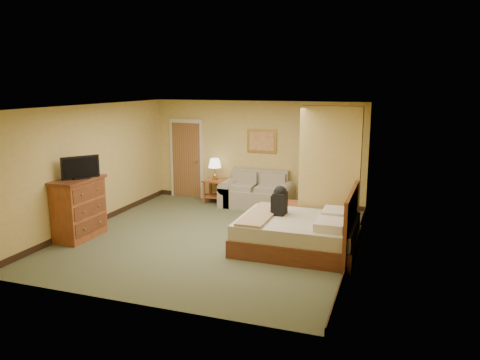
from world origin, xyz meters
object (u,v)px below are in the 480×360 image
at_px(coffee_table, 292,211).
at_px(bed, 301,233).
at_px(loveseat, 257,195).
at_px(dresser, 79,208).

bearing_deg(coffee_table, bed, -70.58).
height_order(loveseat, coffee_table, loveseat).
distance_m(loveseat, bed, 3.15).
relative_size(dresser, bed, 0.56).
xyz_separation_m(dresser, bed, (4.29, 0.76, -0.29)).
bearing_deg(coffee_table, dresser, -151.34).
xyz_separation_m(loveseat, coffee_table, (1.20, -1.35, 0.07)).
height_order(coffee_table, dresser, dresser).
distance_m(dresser, bed, 4.37).
relative_size(loveseat, dresser, 1.47).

